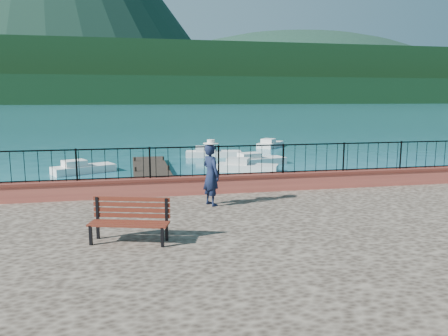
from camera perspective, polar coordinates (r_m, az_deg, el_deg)
name	(u,v)px	position (r m, az deg, el deg)	size (l,w,h in m)	color
ground	(259,270)	(11.31, 4.63, -13.12)	(2000.00, 2000.00, 0.00)	#19596B
parapet	(228,184)	(14.32, 0.47, -2.07)	(28.00, 0.46, 0.58)	#C65B47
railing	(228,161)	(14.19, 0.48, 0.96)	(27.00, 0.05, 0.95)	black
dock	(154,180)	(22.42, -9.16, -1.57)	(2.00, 16.00, 0.30)	#2D231C
far_forest	(134,91)	(310.06, -11.64, 9.86)	(900.00, 60.00, 18.00)	black
foothills	(133,76)	(370.45, -11.80, 11.73)	(900.00, 120.00, 44.00)	black
companion_hill	(296,101)	(612.11, 9.44, 8.65)	(448.00, 384.00, 180.00)	#142D23
park_bench	(130,229)	(9.68, -12.22, -7.83)	(1.79, 1.03, 0.94)	black
person	(211,175)	(12.53, -1.71, -0.89)	(0.65, 0.43, 1.79)	#101932
hat	(211,142)	(12.40, -1.73, 3.45)	(0.44, 0.44, 0.12)	white
boat_0	(123,192)	(18.74, -13.04, -3.03)	(4.13, 1.30, 0.80)	silver
boat_1	(247,165)	(25.60, 3.01, 0.43)	(3.56, 1.30, 0.80)	silver
boat_2	(257,158)	(28.39, 4.35, 1.29)	(3.74, 1.30, 0.80)	silver
boat_3	(84,166)	(26.37, -17.87, 0.26)	(3.45, 1.30, 0.80)	silver
boat_4	(213,151)	(31.95, -1.39, 2.19)	(4.01, 1.30, 0.80)	silver
boat_5	(270,143)	(38.48, 6.08, 3.33)	(3.37, 1.30, 0.80)	silver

